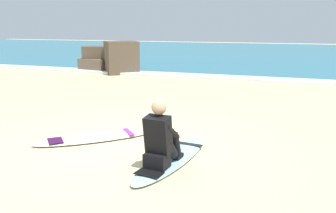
{
  "coord_description": "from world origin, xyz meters",
  "views": [
    {
      "loc": [
        2.8,
        -5.2,
        2.0
      ],
      "look_at": [
        0.52,
        0.91,
        0.55
      ],
      "focal_mm": 38.85,
      "sensor_mm": 36.0,
      "label": 1
    }
  ],
  "objects": [
    {
      "name": "ground_plane",
      "position": [
        0.0,
        0.0,
        0.0
      ],
      "size": [
        80.0,
        80.0,
        0.0
      ],
      "primitive_type": "plane",
      "color": "#CCB584"
    },
    {
      "name": "sea",
      "position": [
        0.0,
        22.22,
        0.05
      ],
      "size": [
        80.0,
        28.0,
        0.1
      ],
      "primitive_type": "cube",
      "color": "teal",
      "rests_on": "ground"
    },
    {
      "name": "breaking_foam",
      "position": [
        0.0,
        8.52,
        0.06
      ],
      "size": [
        80.0,
        0.9,
        0.11
      ],
      "primitive_type": "cube",
      "color": "white",
      "rests_on": "ground"
    },
    {
      "name": "surfboard_main",
      "position": [
        1.04,
        -0.29,
        0.04
      ],
      "size": [
        0.74,
        2.32,
        0.08
      ],
      "color": "#9ED1E5",
      "rests_on": "ground"
    },
    {
      "name": "surfer_seated",
      "position": [
        1.0,
        -0.67,
        0.44
      ],
      "size": [
        0.4,
        0.72,
        0.95
      ],
      "color": "black",
      "rests_on": "surfboard_main"
    },
    {
      "name": "surfboard_spare_near",
      "position": [
        -0.61,
        0.21,
        0.04
      ],
      "size": [
        1.94,
        1.9,
        0.08
      ],
      "color": "white",
      "rests_on": "ground"
    },
    {
      "name": "rock_outcrop_distant",
      "position": [
        -5.2,
        8.93,
        0.56
      ],
      "size": [
        3.03,
        2.02,
        1.37
      ],
      "color": "brown",
      "rests_on": "ground"
    }
  ]
}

